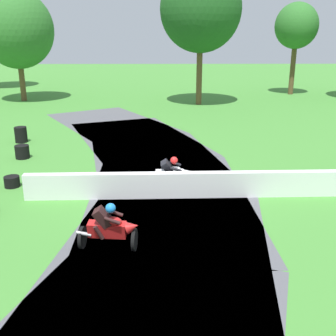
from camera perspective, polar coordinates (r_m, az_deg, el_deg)
ground_plane at (r=14.49m, az=0.12°, el=-4.02°), size 120.00×120.00×0.00m
track_asphalt at (r=14.51m, az=-5.54°, el=-4.06°), size 11.35×35.63×0.01m
motorcycle_lead_red at (r=11.00m, az=-7.99°, el=-8.09°), size 1.70×0.84×1.43m
motorcycle_chase_white at (r=14.84m, az=0.52°, el=-0.85°), size 1.68×0.87×1.43m
tire_stack_far at (r=16.42m, az=-20.64°, el=-1.76°), size 0.56×0.56×0.40m
tire_stack_extra_a at (r=19.90m, az=-19.38°, el=2.11°), size 0.63×0.63×0.60m
tire_stack_extra_b at (r=22.79m, az=-19.54°, el=4.34°), size 0.62×0.62×0.80m
tree_far_left at (r=39.47m, az=17.23°, el=18.09°), size 3.71×3.71×7.84m
tree_behind_barrier at (r=32.57m, az=4.52°, el=20.94°), size 5.99×5.99×10.15m
tree_distant at (r=36.30m, az=-20.07°, el=17.41°), size 5.74×5.74×8.58m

